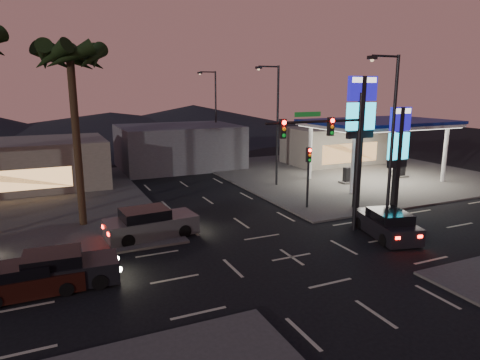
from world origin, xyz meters
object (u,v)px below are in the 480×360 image
car_lane_a_mid (29,280)px  pylon_sign_short (399,142)px  traffic_signal_mast (334,144)px  suv_station (387,224)px  pylon_sign_tall (361,116)px  car_lane_b_front (150,224)px  gas_station (378,125)px  car_lane_a_front (60,270)px

car_lane_a_mid → pylon_sign_short: bearing=8.5°
traffic_signal_mast → suv_station: traffic_signal_mast is taller
pylon_sign_tall → car_lane_b_front: bearing=178.6°
pylon_sign_short → car_lane_a_mid: size_ratio=1.67×
car_lane_a_mid → gas_station: bearing=21.4°
car_lane_b_front → gas_station: bearing=15.8°
pylon_sign_short → car_lane_b_front: bearing=175.4°
car_lane_a_mid → car_lane_b_front: 7.66m
car_lane_a_front → car_lane_b_front: 6.60m
traffic_signal_mast → car_lane_a_mid: traffic_signal_mast is taller
traffic_signal_mast → car_lane_a_mid: 16.22m
pylon_sign_short → suv_station: bearing=-137.8°
car_lane_a_front → car_lane_b_front: bearing=42.6°
car_lane_b_front → car_lane_a_front: bearing=-137.4°
car_lane_a_mid → suv_station: (18.25, -0.72, 0.09)m
car_lane_a_front → suv_station: size_ratio=0.98×
pylon_sign_short → car_lane_b_front: 17.23m
suv_station → car_lane_a_mid: bearing=177.8°
gas_station → pylon_sign_short: pylon_sign_short is taller
car_lane_a_front → car_lane_a_mid: size_ratio=1.16×
gas_station → pylon_sign_tall: 10.01m
pylon_sign_tall → car_lane_a_mid: bearing=-167.8°
traffic_signal_mast → car_lane_b_front: (-9.49, 3.85, -4.44)m
gas_station → car_lane_a_front: (-26.59, -10.63, -4.36)m
gas_station → car_lane_b_front: gas_station is taller
pylon_sign_short → traffic_signal_mast: bearing=-160.9°
pylon_sign_short → car_lane_a_front: (-21.59, -3.13, -3.94)m
car_lane_b_front → pylon_sign_short: bearing=-4.6°
traffic_signal_mast → pylon_sign_short: bearing=19.1°
gas_station → suv_station: 15.63m
car_lane_a_front → pylon_sign_tall: bearing=12.2°
pylon_sign_tall → pylon_sign_short: size_ratio=1.29×
gas_station → car_lane_b_front: size_ratio=2.30×
car_lane_a_front → car_lane_b_front: (4.85, 4.47, 0.07)m
pylon_sign_tall → pylon_sign_short: bearing=-21.8°
traffic_signal_mast → suv_station: bearing=-30.3°
traffic_signal_mast → car_lane_b_front: size_ratio=1.51×
pylon_sign_tall → car_lane_b_front: (-14.24, 0.34, -5.61)m
car_lane_b_front → car_lane_a_mid: bearing=-141.9°
car_lane_a_mid → car_lane_b_front: car_lane_b_front is taller
pylon_sign_tall → car_lane_a_mid: (-20.27, -4.39, -5.76)m
car_lane_a_mid → car_lane_b_front: bearing=38.1°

